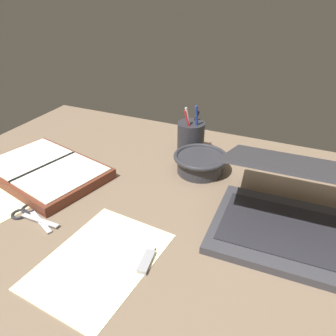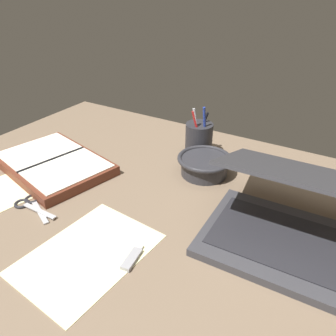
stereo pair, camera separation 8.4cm
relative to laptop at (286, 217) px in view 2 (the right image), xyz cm
name	(u,v)px [view 2 (the right image)]	position (x,y,z in cm)	size (l,w,h in cm)	color
desk_top	(152,208)	(-31.08, -4.86, -6.44)	(140.00, 100.00, 2.00)	#75604C
laptop	(286,217)	(0.00, 0.00, 0.00)	(32.65, 33.92, 17.95)	#38383D
bowl	(204,164)	(-26.40, 15.44, -2.30)	(15.69, 15.69, 5.64)	#2D2D33
pen_cup	(199,139)	(-33.22, 25.47, -0.07)	(8.56, 8.56, 16.76)	#28282D
planner	(53,163)	(-66.39, -4.69, -3.92)	(38.75, 30.54, 3.24)	brown
scissors	(30,204)	(-57.33, -20.75, -5.11)	(13.72, 7.29, 0.80)	#B7B7BC
paper_sheet_front	(88,254)	(-33.16, -25.97, -5.36)	(20.07, 27.76, 0.16)	#F4EFB2
paper_sheet_beside_planner	(2,192)	(-68.38, -21.01, -5.36)	(16.98, 23.35, 0.16)	#F4EFB2
usb_drive	(132,258)	(-24.23, -22.65, -4.94)	(2.85, 7.36, 1.00)	#99999E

